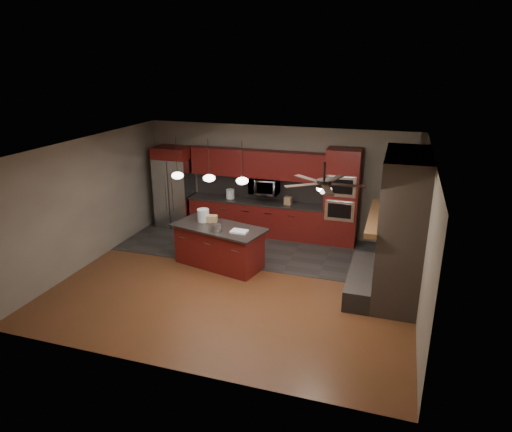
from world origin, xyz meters
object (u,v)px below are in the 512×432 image
at_px(oven_tower, 342,198).
at_px(paint_tray, 239,231).
at_px(white_bucket, 203,215).
at_px(cardboard_box, 212,219).
at_px(paint_can, 217,228).
at_px(microwave, 264,186).
at_px(refrigerator, 175,187).
at_px(counter_bucket, 230,194).
at_px(kitchen_island, 219,246).
at_px(counter_box, 288,201).

xyz_separation_m(oven_tower, paint_tray, (-1.82, -2.28, -0.25)).
height_order(white_bucket, cardboard_box, white_bucket).
relative_size(paint_can, cardboard_box, 0.87).
bearing_deg(cardboard_box, oven_tower, 25.99).
bearing_deg(microwave, paint_tray, -86.31).
xyz_separation_m(refrigerator, counter_bucket, (1.57, 0.08, -0.07)).
bearing_deg(paint_can, microwave, 82.25).
relative_size(microwave, kitchen_island, 0.33).
relative_size(kitchen_island, white_bucket, 7.78).
distance_m(microwave, counter_bucket, 0.96).
distance_m(kitchen_island, paint_tray, 0.74).
height_order(paint_tray, counter_box, counter_box).
bearing_deg(counter_bucket, kitchen_island, -76.07).
bearing_deg(white_bucket, paint_can, -43.03).
distance_m(microwave, cardboard_box, 2.05).
relative_size(microwave, white_bucket, 2.58).
bearing_deg(refrigerator, paint_can, -46.73).
relative_size(microwave, paint_can, 3.60).
distance_m(kitchen_island, white_bucket, 0.78).
xyz_separation_m(paint_tray, counter_bucket, (-1.07, 2.29, 0.09)).
height_order(white_bucket, counter_box, white_bucket).
distance_m(oven_tower, refrigerator, 4.47).
relative_size(kitchen_island, counter_bucket, 9.00).
height_order(white_bucket, counter_bucket, white_bucket).
relative_size(oven_tower, microwave, 3.25).
height_order(refrigerator, counter_box, refrigerator).
relative_size(white_bucket, paint_can, 1.39).
xyz_separation_m(kitchen_island, counter_box, (1.04, 2.06, 0.53)).
bearing_deg(microwave, white_bucket, -113.52).
height_order(microwave, counter_bucket, microwave).
height_order(refrigerator, kitchen_island, refrigerator).
distance_m(white_bucket, paint_tray, 1.08).
distance_m(counter_bucket, counter_box, 1.57).
height_order(refrigerator, paint_can, refrigerator).
bearing_deg(counter_bucket, refrigerator, -177.04).
relative_size(microwave, paint_tray, 2.10).
distance_m(paint_can, counter_bucket, 2.45).
relative_size(cardboard_box, counter_bucket, 0.95).
bearing_deg(counter_bucket, oven_tower, -0.15).
distance_m(refrigerator, counter_box, 3.14).
xyz_separation_m(paint_can, counter_bucket, (-0.59, 2.37, 0.03)).
relative_size(refrigerator, counter_box, 11.21).
bearing_deg(paint_tray, kitchen_island, 164.36).
distance_m(white_bucket, paint_can, 0.71).
height_order(white_bucket, paint_can, white_bucket).
xyz_separation_m(microwave, counter_bucket, (-0.92, -0.05, -0.28)).
height_order(microwave, refrigerator, refrigerator).
height_order(paint_can, counter_box, counter_box).
xyz_separation_m(oven_tower, counter_bucket, (-2.89, 0.01, -0.17)).
bearing_deg(counter_box, oven_tower, 8.44).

